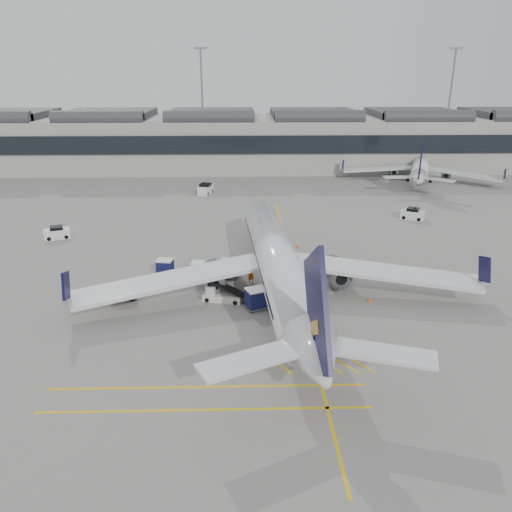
{
  "coord_description": "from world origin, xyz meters",
  "views": [
    {
      "loc": [
        4.63,
        -39.37,
        20.81
      ],
      "look_at": [
        5.8,
        5.21,
        4.0
      ],
      "focal_mm": 35.0,
      "sensor_mm": 36.0,
      "label": 1
    }
  ],
  "objects_px": {
    "ramp_agent_b": "(222,281)",
    "pushback_tug": "(122,293)",
    "airliner_main": "(278,264)",
    "baggage_cart_a": "(256,298)",
    "ramp_agent_a": "(251,275)",
    "belt_loader": "(222,295)"
  },
  "relations": [
    {
      "from": "baggage_cart_a",
      "to": "ramp_agent_b",
      "type": "distance_m",
      "value": 5.45
    },
    {
      "from": "ramp_agent_b",
      "to": "baggage_cart_a",
      "type": "bearing_deg",
      "value": 102.88
    },
    {
      "from": "ramp_agent_a",
      "to": "baggage_cart_a",
      "type": "bearing_deg",
      "value": -106.49
    },
    {
      "from": "belt_loader",
      "to": "ramp_agent_a",
      "type": "distance_m",
      "value": 4.98
    },
    {
      "from": "belt_loader",
      "to": "ramp_agent_b",
      "type": "relative_size",
      "value": 2.69
    },
    {
      "from": "belt_loader",
      "to": "ramp_agent_a",
      "type": "xyz_separation_m",
      "value": [
        2.85,
        4.06,
        0.37
      ]
    },
    {
      "from": "ramp_agent_b",
      "to": "pushback_tug",
      "type": "xyz_separation_m",
      "value": [
        -9.48,
        -1.96,
        -0.27
      ]
    },
    {
      "from": "baggage_cart_a",
      "to": "ramp_agent_b",
      "type": "height_order",
      "value": "baggage_cart_a"
    },
    {
      "from": "ramp_agent_b",
      "to": "pushback_tug",
      "type": "bearing_deg",
      "value": -12.78
    },
    {
      "from": "airliner_main",
      "to": "ramp_agent_b",
      "type": "distance_m",
      "value": 6.13
    },
    {
      "from": "airliner_main",
      "to": "baggage_cart_a",
      "type": "height_order",
      "value": "airliner_main"
    },
    {
      "from": "airliner_main",
      "to": "pushback_tug",
      "type": "distance_m",
      "value": 15.18
    },
    {
      "from": "belt_loader",
      "to": "pushback_tug",
      "type": "bearing_deg",
      "value": -169.31
    },
    {
      "from": "ramp_agent_a",
      "to": "ramp_agent_b",
      "type": "xyz_separation_m",
      "value": [
        -2.94,
        -1.58,
        -0.04
      ]
    },
    {
      "from": "ramp_agent_a",
      "to": "ramp_agent_b",
      "type": "bearing_deg",
      "value": -171.82
    },
    {
      "from": "belt_loader",
      "to": "airliner_main",
      "type": "bearing_deg",
      "value": 25.22
    },
    {
      "from": "ramp_agent_b",
      "to": "pushback_tug",
      "type": "distance_m",
      "value": 9.68
    },
    {
      "from": "baggage_cart_a",
      "to": "ramp_agent_a",
      "type": "distance_m",
      "value": 5.92
    },
    {
      "from": "airliner_main",
      "to": "belt_loader",
      "type": "distance_m",
      "value": 6.12
    },
    {
      "from": "ramp_agent_b",
      "to": "ramp_agent_a",
      "type": "bearing_deg",
      "value": -176.3
    },
    {
      "from": "airliner_main",
      "to": "pushback_tug",
      "type": "bearing_deg",
      "value": 177.94
    },
    {
      "from": "baggage_cart_a",
      "to": "pushback_tug",
      "type": "bearing_deg",
      "value": 146.17
    }
  ]
}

